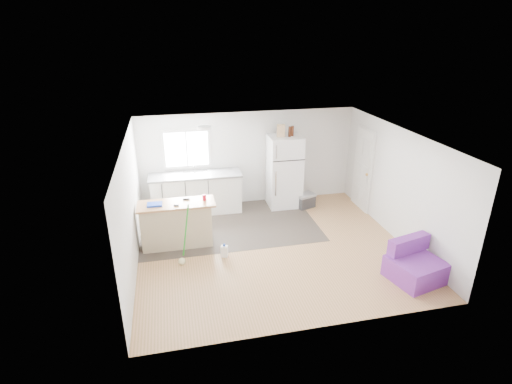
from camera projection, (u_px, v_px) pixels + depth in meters
room at (273, 196)px, 7.97m from camera, size 5.51×5.01×2.41m
vinyl_zone at (229, 225)px, 9.41m from camera, size 4.05×2.50×0.00m
window at (187, 149)px, 9.77m from camera, size 1.18×0.06×0.98m
interior_door at (363, 169)px, 9.98m from camera, size 0.11×0.92×2.10m
ceiling_fixture at (204, 128)px, 8.37m from camera, size 0.30×0.30×0.07m
kitchen_cabinets at (196, 193)px, 9.89m from camera, size 2.25×0.74×1.29m
peninsula at (177, 224)px, 8.36m from camera, size 1.58×0.61×0.97m
refrigerator at (284, 171)px, 10.14m from camera, size 0.82×0.78×1.84m
cooler at (305, 200)px, 10.27m from camera, size 0.56×0.47×0.36m
purple_seat at (414, 266)px, 7.32m from camera, size 1.04×1.01×0.72m
cleaner_jug at (224, 251)px, 8.05m from camera, size 0.16×0.13×0.29m
mop at (183, 253)px, 7.80m from camera, size 0.29×0.34×1.28m
red_cup at (204, 197)px, 8.31m from camera, size 0.08×0.08×0.12m
blue_tray at (155, 204)px, 8.08m from camera, size 0.31×0.23×0.04m
tool_a at (186, 199)px, 8.34m from camera, size 0.14×0.05×0.03m
tool_b at (176, 205)px, 8.05m from camera, size 0.11×0.06×0.03m
cardboard_box at (281, 131)px, 9.66m from camera, size 0.22×0.15×0.30m
bottle_left at (290, 132)px, 9.68m from camera, size 0.07×0.07×0.25m
bottle_right at (292, 131)px, 9.75m from camera, size 0.09×0.09×0.25m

